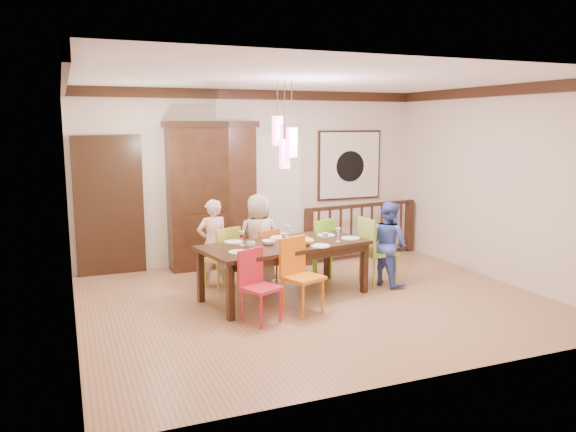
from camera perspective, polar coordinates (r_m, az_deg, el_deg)
name	(u,v)px	position (r m, az deg, el deg)	size (l,w,h in m)	color
floor	(315,301)	(7.61, 2.77, -8.58)	(6.00, 6.00, 0.00)	#926747
ceiling	(317,79)	(7.26, 2.96, 13.76)	(6.00, 6.00, 0.00)	white
wall_back	(255,177)	(9.61, -3.40, 4.01)	(6.00, 6.00, 0.00)	beige
wall_left	(69,206)	(6.63, -21.40, 0.98)	(5.00, 5.00, 0.00)	beige
wall_right	(498,184)	(8.97, 20.58, 3.05)	(5.00, 5.00, 0.00)	beige
crown_molding	(317,85)	(7.25, 2.95, 13.13)	(6.00, 5.00, 0.16)	black
panel_door	(109,208)	(9.14, -17.70, 0.78)	(1.04, 0.07, 2.24)	black
white_doorway	(275,199)	(9.74, -1.36, 1.73)	(0.97, 0.05, 2.22)	silver
painting	(349,165)	(10.27, 6.26, 5.16)	(1.25, 0.06, 1.25)	black
pendant_cluster	(285,142)	(7.40, -0.35, 7.53)	(0.27, 0.21, 1.14)	#F1488B
dining_table	(285,249)	(7.58, -0.34, -3.37)	(2.40, 1.43, 0.75)	black
chair_far_left	(221,253)	(8.10, -6.82, -3.72)	(0.52, 0.52, 0.90)	#A5AE32
chair_far_mid	(262,252)	(8.31, -2.62, -3.66)	(0.47, 0.47, 0.83)	#C15718
chair_far_right	(315,244)	(8.51, 2.75, -2.91)	(0.56, 0.56, 0.94)	#71C026
chair_near_left	(261,282)	(6.67, -2.76, -6.69)	(0.52, 0.52, 0.87)	red
chair_near_mid	(303,271)	(6.97, 1.55, -5.62)	(0.55, 0.55, 0.95)	orange
chair_end_right	(378,247)	(8.29, 9.17, -3.08)	(0.47, 0.47, 1.00)	olive
china_hutch	(212,195)	(9.22, -7.73, 2.12)	(1.51, 0.46, 2.38)	black
balustrade	(361,230)	(9.96, 7.48, -1.37)	(2.32, 0.37, 0.96)	black
person_far_left	(213,243)	(8.20, -7.66, -2.73)	(0.46, 0.30, 1.27)	#FEC7C1
person_far_mid	(259,239)	(8.28, -2.99, -2.33)	(0.65, 0.42, 1.33)	#BFAD90
person_end_right	(389,244)	(8.30, 10.20, -2.78)	(0.60, 0.47, 1.24)	#425DBB
serving_bowl	(301,242)	(7.47, 1.37, -2.65)	(0.31, 0.31, 0.08)	gold
small_bowl	(269,242)	(7.48, -1.96, -2.70)	(0.19, 0.19, 0.06)	white
cup_left	(251,245)	(7.29, -3.80, -2.92)	(0.11, 0.11, 0.09)	silver
cup_right	(325,236)	(7.88, 3.81, -2.01)	(0.09, 0.09, 0.08)	silver
plate_far_left	(234,242)	(7.66, -5.55, -2.63)	(0.26, 0.26, 0.01)	white
plate_far_mid	(279,237)	(7.91, -0.89, -2.19)	(0.26, 0.26, 0.01)	white
plate_far_right	(326,235)	(8.09, 3.90, -1.95)	(0.26, 0.26, 0.01)	white
plate_near_left	(239,252)	(7.05, -5.02, -3.66)	(0.26, 0.26, 0.01)	white
plate_near_mid	(320,246)	(7.38, 3.29, -3.05)	(0.26, 0.26, 0.01)	white
plate_end_right	(350,238)	(7.91, 6.36, -2.25)	(0.26, 0.26, 0.01)	white
wine_glass_a	(242,238)	(7.45, -4.72, -2.26)	(0.08, 0.08, 0.19)	#590C19
wine_glass_b	(288,233)	(7.81, -0.02, -1.69)	(0.08, 0.08, 0.19)	silver
wine_glass_c	(284,240)	(7.29, -0.41, -2.49)	(0.08, 0.08, 0.19)	#590C19
wine_glass_d	(338,235)	(7.69, 5.12, -1.91)	(0.08, 0.08, 0.19)	silver
napkin	(288,249)	(7.18, 0.02, -3.39)	(0.18, 0.14, 0.01)	#D83359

